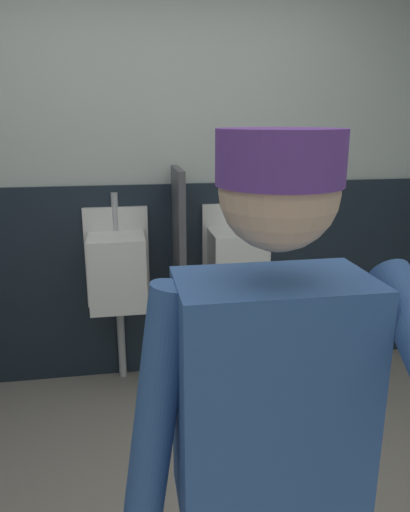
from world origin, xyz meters
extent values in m
cube|color=silver|center=(0.00, 1.66, 1.31)|extent=(4.31, 0.12, 2.63)
cube|color=#19232D|center=(0.00, 1.58, 0.64)|extent=(3.71, 0.03, 1.28)
cube|color=white|center=(-0.26, 1.57, 0.83)|extent=(0.40, 0.05, 0.65)
cube|color=white|center=(-0.26, 1.40, 0.78)|extent=(0.34, 0.30, 0.45)
cylinder|color=#B7BABF|center=(-0.26, 1.56, 1.12)|extent=(0.04, 0.04, 0.24)
cylinder|color=#B7BABF|center=(-0.26, 1.53, 0.28)|extent=(0.05, 0.05, 0.55)
cube|color=white|center=(0.49, 1.57, 0.83)|extent=(0.40, 0.05, 0.65)
cube|color=white|center=(0.49, 1.40, 0.78)|extent=(0.34, 0.30, 0.45)
cylinder|color=#B7BABF|center=(0.49, 1.56, 1.12)|extent=(0.04, 0.04, 0.24)
cylinder|color=#B7BABF|center=(0.49, 1.53, 0.28)|extent=(0.05, 0.05, 0.55)
cube|color=#4C4C51|center=(0.11, 1.37, 0.95)|extent=(0.04, 0.40, 0.90)
cube|color=#335999|center=(0.09, -0.58, 1.09)|extent=(0.41, 0.24, 0.55)
cylinder|color=#335999|center=(-0.16, -0.58, 1.09)|extent=(0.17, 0.09, 0.56)
sphere|color=#D8AD8C|center=(0.09, -0.58, 1.55)|extent=(0.24, 0.24, 0.24)
cylinder|color=#60388C|center=(0.09, -0.58, 1.61)|extent=(0.25, 0.25, 0.11)
camera|label=1|loc=(-0.22, -1.50, 1.69)|focal=34.37mm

